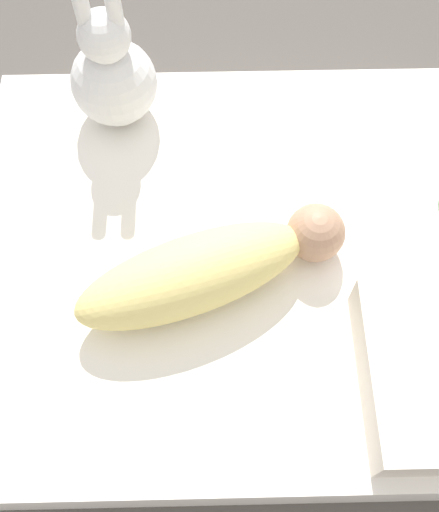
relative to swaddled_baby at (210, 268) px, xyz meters
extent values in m
plane|color=#514C47|center=(0.07, 0.08, -0.20)|extent=(12.00, 12.00, 0.00)
cube|color=white|center=(0.07, 0.08, -0.13)|extent=(1.15, 0.98, 0.14)
ellipsoid|color=#EFDB7F|center=(-0.04, -0.01, 0.00)|extent=(0.49, 0.31, 0.13)
sphere|color=tan|center=(0.21, 0.08, -0.01)|extent=(0.12, 0.12, 0.12)
sphere|color=white|center=(-0.21, 0.45, 0.03)|extent=(0.19, 0.19, 0.19)
sphere|color=white|center=(-0.21, 0.45, 0.16)|extent=(0.11, 0.11, 0.11)
cylinder|color=white|center=(-0.24, 0.45, 0.24)|extent=(0.03, 0.03, 0.09)
cylinder|color=white|center=(-0.18, 0.45, 0.24)|extent=(0.03, 0.03, 0.09)
camera|label=1|loc=(0.01, -0.51, 1.03)|focal=42.00mm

